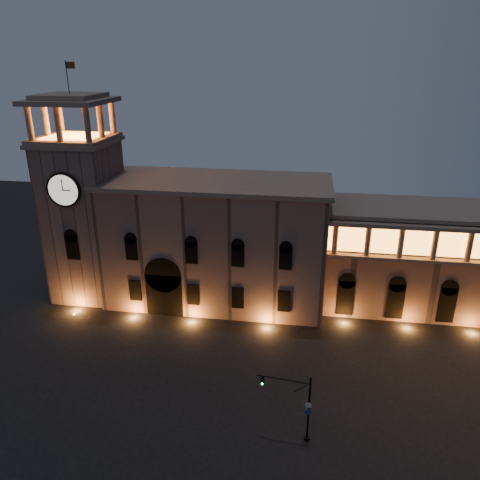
# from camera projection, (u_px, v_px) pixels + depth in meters

# --- Properties ---
(ground) EXTENTS (160.00, 160.00, 0.00)m
(ground) POSITION_uv_depth(u_px,v_px,m) (195.00, 401.00, 47.86)
(ground) COLOR black
(ground) RESTS_ON ground
(government_building) EXTENTS (30.80, 12.80, 17.60)m
(government_building) POSITION_uv_depth(u_px,v_px,m) (215.00, 242.00, 65.08)
(government_building) COLOR #7C5C51
(government_building) RESTS_ON ground
(clock_tower) EXTENTS (9.80, 9.80, 32.40)m
(clock_tower) POSITION_uv_depth(u_px,v_px,m) (85.00, 212.00, 65.39)
(clock_tower) COLOR #7C5C51
(clock_tower) RESTS_ON ground
(colonnade_wing) EXTENTS (40.60, 11.50, 14.50)m
(colonnade_wing) POSITION_uv_depth(u_px,v_px,m) (468.00, 260.00, 62.71)
(colonnade_wing) COLOR brown
(colonnade_wing) RESTS_ON ground
(traffic_light) EXTENTS (5.09, 0.90, 7.01)m
(traffic_light) POSITION_uv_depth(u_px,v_px,m) (299.00, 406.00, 41.87)
(traffic_light) COLOR black
(traffic_light) RESTS_ON ground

